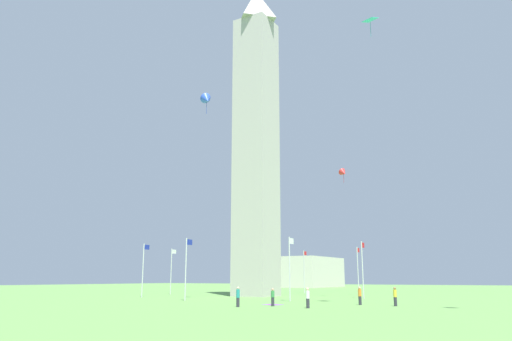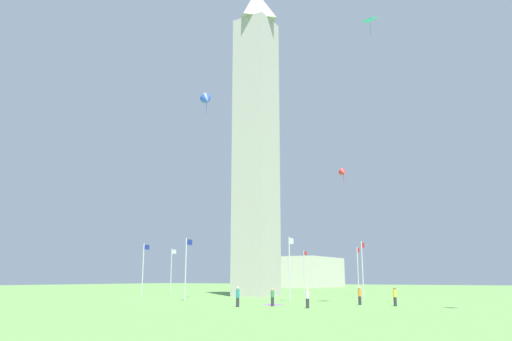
{
  "view_description": "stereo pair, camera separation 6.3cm",
  "coord_description": "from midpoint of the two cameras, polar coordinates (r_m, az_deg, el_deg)",
  "views": [
    {
      "loc": [
        -61.18,
        -36.96,
        2.53
      ],
      "look_at": [
        0.0,
        0.0,
        18.07
      ],
      "focal_mm": 34.72,
      "sensor_mm": 36.0,
      "label": 1
    },
    {
      "loc": [
        -61.15,
        -37.02,
        2.53
      ],
      "look_at": [
        0.0,
        0.0,
        18.07
      ],
      "focal_mm": 34.72,
      "sensor_mm": 36.0,
      "label": 2
    }
  ],
  "objects": [
    {
      "name": "flagpole_w",
      "position": [
        64.85,
        12.15,
        -10.77
      ],
      "size": [
        1.12,
        0.14,
        7.08
      ],
      "color": "silver",
      "rests_on": "ground"
    },
    {
      "name": "flagpole_n",
      "position": [
        85.34,
        5.56,
        -11.28
      ],
      "size": [
        1.12,
        0.14,
        7.08
      ],
      "color": "silver",
      "rests_on": "ground"
    },
    {
      "name": "person_green_shirt",
      "position": [
        46.66,
        1.9,
        -14.39
      ],
      "size": [
        0.32,
        0.32,
        1.6
      ],
      "rotation": [
        0.0,
        0.0,
        1.01
      ],
      "color": "#2D2D38",
      "rests_on": "ground"
    },
    {
      "name": "flagpole_nw",
      "position": [
        76.82,
        11.64,
        -10.98
      ],
      "size": [
        1.12,
        0.14,
        7.08
      ],
      "color": "silver",
      "rests_on": "ground"
    },
    {
      "name": "person_white_shirt",
      "position": [
        43.84,
        5.94,
        -14.4
      ],
      "size": [
        0.32,
        0.32,
        1.71
      ],
      "rotation": [
        0.0,
        0.0,
        0.3
      ],
      "color": "#2D2D38",
      "rests_on": "ground"
    },
    {
      "name": "flagpole_sw",
      "position": [
        56.47,
        3.88,
        -10.83
      ],
      "size": [
        1.12,
        0.14,
        7.08
      ],
      "color": "silver",
      "rests_on": "ground"
    },
    {
      "name": "flagpole_e",
      "position": [
        80.77,
        -9.74,
        -11.11
      ],
      "size": [
        1.12,
        0.14,
        7.08
      ],
      "color": "silver",
      "rests_on": "ground"
    },
    {
      "name": "flagpole_ne",
      "position": [
        86.84,
        -2.52,
        -11.34
      ],
      "size": [
        1.12,
        0.14,
        7.08
      ],
      "color": "silver",
      "rests_on": "ground"
    },
    {
      "name": "flagpole_s",
      "position": [
        58.7,
        -8.07,
        -10.79
      ],
      "size": [
        1.12,
        0.14,
        7.08
      ],
      "color": "silver",
      "rests_on": "ground"
    },
    {
      "name": "person_yellow_shirt",
      "position": [
        48.46,
        15.7,
        -13.81
      ],
      "size": [
        0.32,
        0.32,
        1.71
      ],
      "rotation": [
        0.0,
        0.0,
        1.46
      ],
      "color": "#2D2D38",
      "rests_on": "ground"
    },
    {
      "name": "distant_building",
      "position": [
        143.34,
        5.6,
        -11.58
      ],
      "size": [
        22.52,
        15.14,
        8.17
      ],
      "color": "beige",
      "rests_on": "ground"
    },
    {
      "name": "flagpole_se",
      "position": [
        69.48,
        -12.88,
        -10.82
      ],
      "size": [
        1.12,
        0.14,
        7.08
      ],
      "color": "silver",
      "rests_on": "ground"
    },
    {
      "name": "kite_red_delta",
      "position": [
        68.2,
        10.02,
        -0.27
      ],
      "size": [
        1.53,
        1.62,
        2.04
      ],
      "color": "red"
    },
    {
      "name": "picnic_blanket_near_first_person",
      "position": [
        49.34,
        1.9,
        -15.19
      ],
      "size": [
        1.64,
        1.98,
        0.01
      ],
      "primitive_type": "cube",
      "rotation": [
        0.0,
        0.0,
        1.43
      ],
      "color": "purple",
      "rests_on": "ground"
    },
    {
      "name": "kite_cyan_diamond",
      "position": [
        51.77,
        12.97,
        16.49
      ],
      "size": [
        1.55,
        1.58,
        1.99
      ],
      "color": "#33C6D1"
    },
    {
      "name": "person_orange_shirt",
      "position": [
        49.83,
        11.84,
        -13.95
      ],
      "size": [
        0.32,
        0.32,
        1.71
      ],
      "rotation": [
        0.0,
        0.0,
        1.18
      ],
      "color": "#2D2D38",
      "rests_on": "ground"
    },
    {
      "name": "person_teal_shirt",
      "position": [
        45.47,
        -2.13,
        -14.34
      ],
      "size": [
        0.32,
        0.32,
        1.76
      ],
      "rotation": [
        0.0,
        0.0,
        0.5
      ],
      "color": "#2D2D38",
      "rests_on": "ground"
    },
    {
      "name": "obelisk_monument",
      "position": [
        74.58,
        -0.02,
        4.31
      ],
      "size": [
        5.24,
        5.24,
        47.6
      ],
      "color": "#B7B2A8",
      "rests_on": "ground"
    },
    {
      "name": "kite_blue_delta",
      "position": [
        61.39,
        -5.73,
        8.13
      ],
      "size": [
        2.06,
        2.18,
        2.73
      ],
      "color": "blue"
    },
    {
      "name": "ground_plane",
      "position": [
        71.52,
        -0.03,
        -14.29
      ],
      "size": [
        260.0,
        260.0,
        0.0
      ],
      "primitive_type": "plane",
      "color": "#609347"
    }
  ]
}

